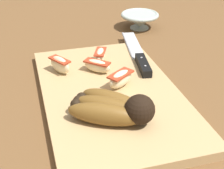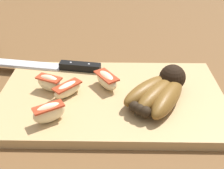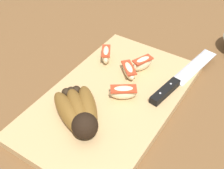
% 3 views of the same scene
% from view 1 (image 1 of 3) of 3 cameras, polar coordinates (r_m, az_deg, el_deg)
% --- Properties ---
extents(ground_plane, '(6.00, 6.00, 0.00)m').
position_cam_1_polar(ground_plane, '(0.74, 0.33, -1.79)').
color(ground_plane, brown).
extents(cutting_board, '(0.48, 0.28, 0.02)m').
position_cam_1_polar(cutting_board, '(0.73, -0.26, -1.69)').
color(cutting_board, tan).
rests_on(cutting_board, ground_plane).
extents(banana_bunch, '(0.15, 0.16, 0.06)m').
position_cam_1_polar(banana_bunch, '(0.62, 0.32, -3.99)').
color(banana_bunch, black).
rests_on(banana_bunch, cutting_board).
extents(chefs_knife, '(0.28, 0.07, 0.02)m').
position_cam_1_polar(chefs_knife, '(0.85, 4.61, 4.58)').
color(chefs_knife, silver).
rests_on(chefs_knife, cutting_board).
extents(apple_wedge_near, '(0.06, 0.07, 0.04)m').
position_cam_1_polar(apple_wedge_near, '(0.73, 1.41, 1.09)').
color(apple_wedge_near, beige).
rests_on(apple_wedge_near, cutting_board).
extents(apple_wedge_middle, '(0.06, 0.05, 0.04)m').
position_cam_1_polar(apple_wedge_middle, '(0.79, -8.79, 3.37)').
color(apple_wedge_middle, beige).
rests_on(apple_wedge_middle, cutting_board).
extents(apple_wedge_far, '(0.06, 0.04, 0.04)m').
position_cam_1_polar(apple_wedge_far, '(0.83, -1.74, 4.87)').
color(apple_wedge_far, beige).
rests_on(apple_wedge_far, cutting_board).
extents(apple_wedge_extra, '(0.06, 0.06, 0.03)m').
position_cam_1_polar(apple_wedge_extra, '(0.79, -2.53, 3.20)').
color(apple_wedge_extra, beige).
rests_on(apple_wedge_extra, cutting_board).
extents(ceramic_bowl, '(0.12, 0.12, 0.05)m').
position_cam_1_polar(ceramic_bowl, '(1.11, 4.70, 10.90)').
color(ceramic_bowl, '#A8B7AD').
rests_on(ceramic_bowl, ground_plane).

